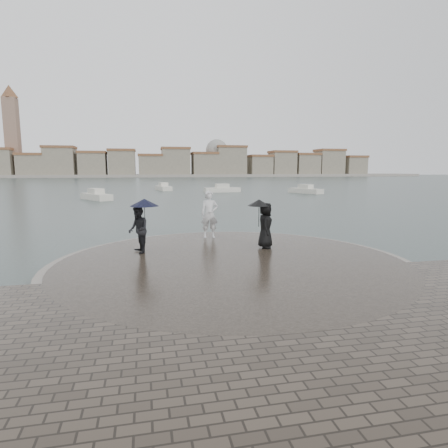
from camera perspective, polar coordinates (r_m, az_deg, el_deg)
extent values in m
plane|color=#2B3835|center=(9.93, 5.90, -12.31)|extent=(400.00, 400.00, 0.00)
cylinder|color=gray|center=(13.10, 1.19, -6.41)|extent=(12.50, 12.50, 0.32)
cylinder|color=#2D261E|center=(13.09, 1.19, -6.32)|extent=(11.90, 11.90, 0.36)
imported|color=silver|center=(17.17, -2.22, 1.48)|extent=(0.84, 0.59, 2.16)
imported|color=black|center=(14.38, -12.93, -0.84)|extent=(0.86, 1.00, 1.78)
cylinder|color=black|center=(14.41, -11.99, 1.05)|extent=(0.02, 0.02, 0.90)
cone|color=black|center=(14.35, -12.06, 3.23)|extent=(1.12, 1.12, 0.28)
imported|color=black|center=(15.03, 6.33, -0.22)|extent=(0.84, 1.03, 1.82)
cylinder|color=black|center=(15.00, 5.33, 1.29)|extent=(0.02, 0.02, 0.90)
cone|color=black|center=(14.94, 5.36, 3.27)|extent=(0.93, 0.93, 0.26)
cube|color=gray|center=(171.88, -11.12, 7.24)|extent=(260.00, 20.00, 1.20)
cube|color=gray|center=(178.24, -31.00, 7.83)|extent=(11.00, 10.00, 11.00)
cube|color=gray|center=(174.75, -27.22, 7.78)|extent=(10.00, 10.00, 9.00)
cube|color=brown|center=(174.85, -27.33, 9.41)|extent=(10.60, 10.60, 1.00)
cube|color=gray|center=(172.26, -23.69, 8.50)|extent=(12.00, 10.00, 12.00)
cube|color=brown|center=(172.48, -23.82, 10.66)|extent=(12.60, 10.60, 1.00)
cube|color=gray|center=(170.15, -19.33, 8.41)|extent=(11.00, 10.00, 10.00)
cube|color=brown|center=(170.29, -19.42, 10.25)|extent=(11.60, 10.60, 1.00)
cube|color=gray|center=(169.09, -15.26, 8.75)|extent=(11.00, 10.00, 11.00)
cube|color=brown|center=(169.26, -15.34, 10.78)|extent=(11.60, 10.60, 1.00)
cube|color=gray|center=(168.86, -11.14, 8.55)|extent=(10.00, 10.00, 9.00)
cube|color=brown|center=(168.96, -11.18, 10.25)|extent=(10.60, 10.60, 1.00)
cube|color=gray|center=(169.42, -7.38, 9.14)|extent=(12.00, 10.00, 12.00)
cube|color=brown|center=(169.64, -7.42, 11.34)|extent=(12.60, 10.60, 1.00)
cube|color=gray|center=(170.97, -2.98, 8.86)|extent=(11.00, 10.00, 10.00)
cube|color=brown|center=(171.10, -2.99, 10.70)|extent=(11.60, 10.60, 1.00)
cube|color=gray|center=(173.28, 0.99, 9.36)|extent=(13.00, 10.00, 13.00)
cube|color=brown|center=(173.54, 1.00, 11.67)|extent=(13.60, 10.60, 1.00)
cube|color=gray|center=(176.93, 5.46, 8.65)|extent=(10.00, 10.00, 9.00)
cube|color=brown|center=(177.02, 5.49, 10.27)|extent=(10.60, 10.60, 1.00)
cube|color=gray|center=(180.53, 8.84, 8.90)|extent=(11.00, 10.00, 11.00)
cube|color=brown|center=(180.69, 8.89, 10.81)|extent=(11.60, 10.60, 1.00)
cube|color=gray|center=(185.11, 12.35, 8.64)|extent=(11.00, 10.00, 10.00)
cube|color=brown|center=(185.24, 12.41, 10.34)|extent=(11.60, 10.60, 1.00)
cube|color=gray|center=(190.36, 15.70, 8.81)|extent=(12.00, 10.00, 12.00)
cube|color=brown|center=(190.55, 15.78, 10.76)|extent=(12.60, 10.60, 1.00)
cube|color=gray|center=(196.68, 19.07, 8.20)|extent=(10.00, 10.00, 9.00)
cube|color=brown|center=(196.77, 19.14, 9.66)|extent=(10.60, 10.60, 1.00)
cube|color=#846654|center=(179.04, -29.51, 11.31)|extent=(5.00, 5.00, 32.00)
cone|color=brown|center=(181.27, -29.94, 17.14)|extent=(6.80, 6.80, 5.00)
sphere|color=gray|center=(174.18, -1.11, 11.16)|extent=(10.00, 10.00, 10.00)
cube|color=beige|center=(57.39, -0.28, 5.12)|extent=(5.61, 2.04, 0.90)
cube|color=beige|center=(57.36, -0.28, 5.72)|extent=(2.09, 1.36, 0.90)
cube|color=beige|center=(56.12, 12.29, 4.86)|extent=(3.68, 5.68, 0.90)
cube|color=beige|center=(56.09, 12.31, 5.47)|extent=(1.90, 2.31, 0.90)
cube|color=beige|center=(45.70, -18.88, 3.84)|extent=(4.12, 5.57, 0.90)
cube|color=beige|center=(45.66, -18.92, 4.59)|extent=(2.03, 2.33, 0.90)
cube|color=beige|center=(63.36, -9.22, 5.32)|extent=(2.64, 5.71, 0.90)
cube|color=beige|center=(63.33, -9.23, 5.86)|extent=(1.57, 2.20, 0.90)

